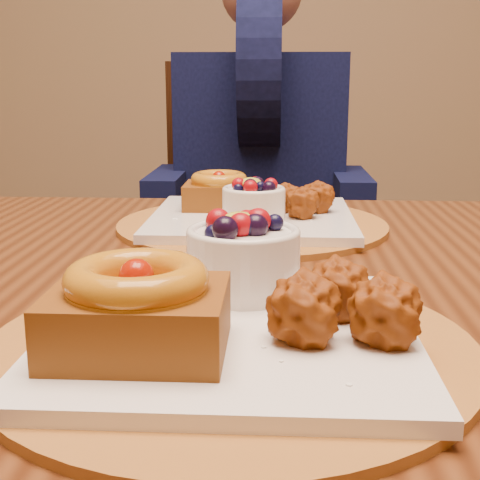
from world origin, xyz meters
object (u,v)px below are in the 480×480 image
object	(u,v)px
place_setting_far	(251,213)
chair_far	(260,238)
dining_table	(244,337)
diner	(261,132)
place_setting_near	(226,311)

from	to	relation	value
place_setting_far	chair_far	xyz separation A→B (m)	(-0.00, 0.77, -0.22)
dining_table	diner	xyz separation A→B (m)	(-0.01, 0.88, 0.16)
place_setting_near	chair_far	size ratio (longest dim) A/B	0.38
place_setting_near	place_setting_far	xyz separation A→B (m)	(0.00, 0.43, -0.01)
dining_table	place_setting_far	world-z (taller)	place_setting_far
diner	place_setting_near	bearing A→B (deg)	-109.71
dining_table	diner	bearing A→B (deg)	90.34
dining_table	place_setting_far	bearing A→B (deg)	90.57
dining_table	chair_far	distance (m)	0.99
diner	chair_far	bearing A→B (deg)	71.20
chair_far	diner	xyz separation A→B (m)	(0.00, -0.10, 0.28)
place_setting_near	place_setting_far	world-z (taller)	place_setting_near
diner	place_setting_far	bearing A→B (deg)	-109.52
place_setting_far	diner	size ratio (longest dim) A/B	0.48
place_setting_far	diner	xyz separation A→B (m)	(-0.00, 0.67, 0.06)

